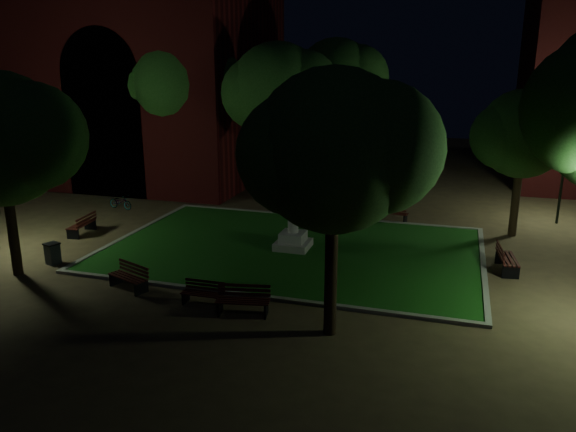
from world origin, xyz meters
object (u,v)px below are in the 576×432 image
object	(u,v)px
bench_west_near	(130,277)
bench_far_side	(392,214)
bench_near_left	(203,294)
trash_bin	(53,253)
bench_near_right	(243,301)
bench_left_side	(83,225)
monument	(293,228)
bench_right_side	(506,259)
bicycle	(120,202)

from	to	relation	value
bench_west_near	bench_far_side	bearing A→B (deg)	76.60
bench_near_left	trash_bin	xyz separation A→B (m)	(-7.23, 1.70, 0.07)
bench_near_right	bench_left_side	bearing A→B (deg)	139.83
monument	bench_right_side	size ratio (longest dim) A/B	1.75
bench_near_left	bench_near_right	xyz separation A→B (m)	(1.52, -0.30, 0.07)
bench_left_side	bench_near_right	bearing A→B (deg)	54.51
bench_left_side	bench_far_side	distance (m)	14.63
bench_near_left	bicycle	bearing A→B (deg)	133.15
bench_right_side	bench_far_side	world-z (taller)	bench_right_side
bench_far_side	bicycle	world-z (taller)	bench_far_side
bench_far_side	bench_right_side	bearing A→B (deg)	142.43
bicycle	monument	bearing A→B (deg)	-99.12
bench_near_right	bench_right_side	distance (m)	10.29
bench_near_left	bench_left_side	world-z (taller)	bench_left_side
bench_left_side	trash_bin	world-z (taller)	bench_left_side
bench_west_near	bicycle	size ratio (longest dim) A/B	1.15
monument	bench_near_left	bearing A→B (deg)	-101.85
bench_west_near	bicycle	bearing A→B (deg)	145.91
bench_left_side	bench_right_side	size ratio (longest dim) A/B	0.95
bench_near_left	bench_left_side	size ratio (longest dim) A/B	0.80
monument	bench_west_near	bearing A→B (deg)	-127.29
bench_near_left	bench_west_near	xyz separation A→B (m)	(-3.01, 0.43, 0.05)
bench_near_right	bicycle	bearing A→B (deg)	126.49
bench_left_side	bicycle	distance (m)	4.56
monument	bench_near_right	world-z (taller)	monument
bench_left_side	bicycle	xyz separation A→B (m)	(-0.93, 4.47, -0.05)
bicycle	bench_far_side	bearing A→B (deg)	-72.76
monument	bench_west_near	size ratio (longest dim) A/B	1.89
bench_west_near	bench_near_right	bearing A→B (deg)	12.08
bench_near_right	bench_left_side	distance (m)	11.51
bench_near_right	bench_near_left	bearing A→B (deg)	157.76
bicycle	bench_near_left	bearing A→B (deg)	-125.88
monument	bench_right_side	xyz separation A→B (m)	(8.35, -0.01, -0.50)
monument	bicycle	world-z (taller)	monument
trash_bin	bench_far_side	bearing A→B (deg)	39.55
bicycle	bench_west_near	bearing A→B (deg)	-135.31
monument	bench_west_near	distance (m)	7.08
trash_bin	bench_near_left	bearing A→B (deg)	-13.26
monument	bench_near_left	size ratio (longest dim) A/B	2.28
monument	bench_left_side	distance (m)	9.83
bench_right_side	bicycle	size ratio (longest dim) A/B	1.24
bench_west_near	bench_far_side	size ratio (longest dim) A/B	1.05
bench_left_side	monument	bearing A→B (deg)	88.02
bench_right_side	trash_bin	xyz separation A→B (m)	(-16.85, -4.34, -0.03)
bench_near_left	bench_left_side	distance (m)	10.05
bench_left_side	trash_bin	distance (m)	3.85
bench_near_right	bench_far_side	xyz separation A→B (m)	(3.19, 11.86, -0.03)
bench_left_side	bench_far_side	xyz separation A→B (m)	(13.23, 6.23, -0.04)
trash_bin	bench_near_right	bearing A→B (deg)	-12.93
bench_right_side	bench_far_side	bearing A→B (deg)	35.62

